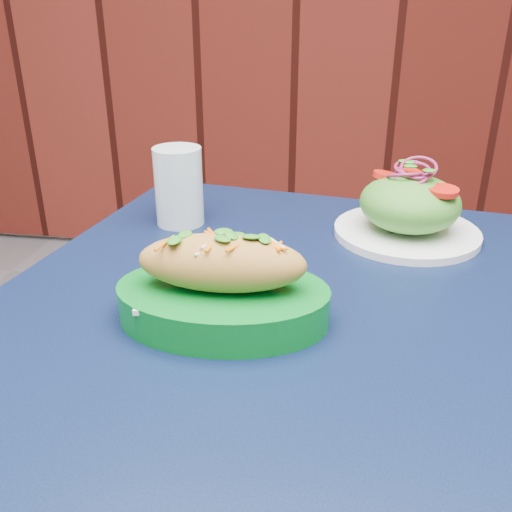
# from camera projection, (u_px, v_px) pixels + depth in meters

# --- Properties ---
(cafe_table) EXTENTS (0.91, 0.91, 0.75)m
(cafe_table) POSITION_uv_depth(u_px,v_px,m) (316.00, 365.00, 0.72)
(cafe_table) COLOR black
(cafe_table) RESTS_ON ground
(banh_mi_basket) EXTENTS (0.25, 0.17, 0.11)m
(banh_mi_basket) POSITION_uv_depth(u_px,v_px,m) (223.00, 287.00, 0.64)
(banh_mi_basket) COLOR #05701F
(banh_mi_basket) RESTS_ON cafe_table
(salad_plate) EXTENTS (0.22, 0.22, 0.11)m
(salad_plate) POSITION_uv_depth(u_px,v_px,m) (409.00, 209.00, 0.86)
(salad_plate) COLOR white
(salad_plate) RESTS_ON cafe_table
(water_glass) EXTENTS (0.08, 0.08, 0.12)m
(water_glass) POSITION_uv_depth(u_px,v_px,m) (179.00, 186.00, 0.90)
(water_glass) COLOR silver
(water_glass) RESTS_ON cafe_table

